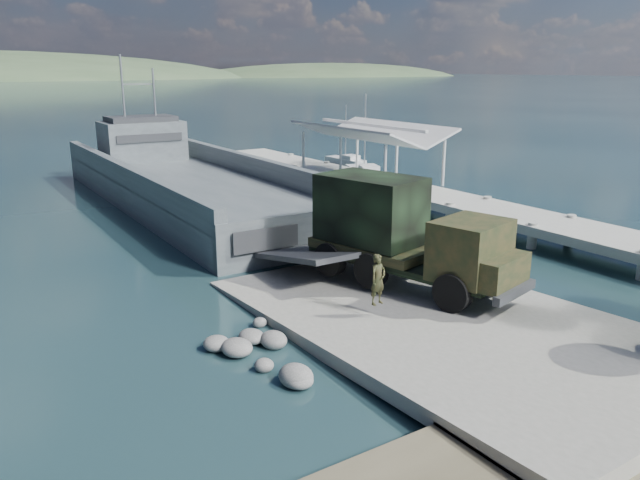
{
  "coord_description": "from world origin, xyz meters",
  "views": [
    {
      "loc": [
        -15.11,
        -16.13,
        9.15
      ],
      "look_at": [
        -0.56,
        6.0,
        1.81
      ],
      "focal_mm": 35.0,
      "sensor_mm": 36.0,
      "label": 1
    }
  ],
  "objects": [
    {
      "name": "landing_craft",
      "position": [
        0.76,
        24.24,
        0.9
      ],
      "size": [
        10.12,
        37.29,
        11.01
      ],
      "rotation": [
        0.0,
        0.0,
        -0.02
      ],
      "color": "#434C50",
      "rests_on": "ground"
    },
    {
      "name": "sailboat_near",
      "position": [
        17.25,
        26.06,
        0.39
      ],
      "size": [
        3.68,
        6.21,
        7.29
      ],
      "rotation": [
        0.0,
        0.0,
        -0.35
      ],
      "color": "silver",
      "rests_on": "ground"
    },
    {
      "name": "boat_ramp",
      "position": [
        0.0,
        -1.0,
        0.25
      ],
      "size": [
        10.0,
        18.0,
        0.5
      ],
      "primitive_type": "cube",
      "color": "gray",
      "rests_on": "ground"
    },
    {
      "name": "soldier",
      "position": [
        -1.76,
        0.39,
        1.44
      ],
      "size": [
        0.75,
        0.55,
        1.87
      ],
      "primitive_type": "imported",
      "rotation": [
        0.0,
        0.0,
        0.16
      ],
      "color": "black",
      "rests_on": "boat_ramp"
    },
    {
      "name": "pier",
      "position": [
        13.0,
        18.77,
        1.6
      ],
      "size": [
        6.4,
        44.0,
        6.1
      ],
      "color": "#9F9F95",
      "rests_on": "ground"
    },
    {
      "name": "shoreline_rocks",
      "position": [
        -6.2,
        0.5,
        0.0
      ],
      "size": [
        3.2,
        5.6,
        0.9
      ],
      "primitive_type": null,
      "color": "#5C5C59",
      "rests_on": "ground"
    },
    {
      "name": "military_truck",
      "position": [
        1.19,
        2.6,
        2.64
      ],
      "size": [
        4.88,
        9.65,
        4.3
      ],
      "rotation": [
        0.0,
        0.0,
        0.24
      ],
      "color": "black",
      "rests_on": "boat_ramp"
    },
    {
      "name": "sailboat_far",
      "position": [
        20.38,
        33.18,
        0.32
      ],
      "size": [
        1.6,
        4.91,
        5.92
      ],
      "rotation": [
        0.0,
        0.0,
        0.04
      ],
      "color": "silver",
      "rests_on": "ground"
    },
    {
      "name": "ground",
      "position": [
        0.0,
        0.0,
        0.0
      ],
      "size": [
        1400.0,
        1400.0,
        0.0
      ],
      "primitive_type": "plane",
      "color": "#162F36",
      "rests_on": "ground"
    }
  ]
}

